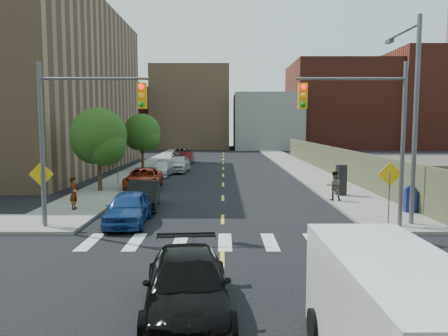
{
  "coord_description": "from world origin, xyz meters",
  "views": [
    {
      "loc": [
        0.05,
        -12.11,
        4.41
      ],
      "look_at": [
        0.07,
        12.27,
        2.0
      ],
      "focal_mm": 35.0,
      "sensor_mm": 36.0,
      "label": 1
    }
  ],
  "objects_px": {
    "black_sedan": "(187,285)",
    "parked_car_white": "(178,164)",
    "pedestrian_west": "(74,193)",
    "parked_car_grey": "(182,153)",
    "payphone": "(341,180)",
    "parked_car_red": "(144,178)",
    "parked_car_black": "(143,195)",
    "parked_car_silver": "(161,169)",
    "cargo_van": "(392,318)",
    "parked_car_blue": "(128,208)",
    "parked_car_maroon": "(186,158)",
    "mailbox": "(410,199)",
    "pedestrian_east": "(334,186)"
  },
  "relations": [
    {
      "from": "parked_car_grey",
      "to": "parked_car_maroon",
      "type": "bearing_deg",
      "value": -82.2
    },
    {
      "from": "black_sedan",
      "to": "pedestrian_west",
      "type": "xyz_separation_m",
      "value": [
        -6.72,
        12.01,
        0.26
      ]
    },
    {
      "from": "payphone",
      "to": "pedestrian_west",
      "type": "height_order",
      "value": "payphone"
    },
    {
      "from": "cargo_van",
      "to": "pedestrian_west",
      "type": "height_order",
      "value": "cargo_van"
    },
    {
      "from": "parked_car_grey",
      "to": "pedestrian_east",
      "type": "relative_size",
      "value": 2.99
    },
    {
      "from": "cargo_van",
      "to": "mailbox",
      "type": "xyz_separation_m",
      "value": [
        6.34,
        14.09,
        -0.41
      ]
    },
    {
      "from": "parked_car_blue",
      "to": "cargo_van",
      "type": "distance_m",
      "value": 14.02
    },
    {
      "from": "black_sedan",
      "to": "parked_car_black",
      "type": "bearing_deg",
      "value": 99.42
    },
    {
      "from": "parked_car_white",
      "to": "mailbox",
      "type": "distance_m",
      "value": 23.64
    },
    {
      "from": "cargo_van",
      "to": "pedestrian_west",
      "type": "xyz_separation_m",
      "value": [
        -10.39,
        14.82,
        -0.24
      ]
    },
    {
      "from": "parked_car_blue",
      "to": "mailbox",
      "type": "relative_size",
      "value": 3.27
    },
    {
      "from": "parked_car_maroon",
      "to": "parked_car_blue",
      "type": "bearing_deg",
      "value": -88.84
    },
    {
      "from": "parked_car_red",
      "to": "pedestrian_east",
      "type": "height_order",
      "value": "pedestrian_east"
    },
    {
      "from": "parked_car_maroon",
      "to": "parked_car_silver",
      "type": "bearing_deg",
      "value": -94.38
    },
    {
      "from": "parked_car_black",
      "to": "pedestrian_west",
      "type": "xyz_separation_m",
      "value": [
        -3.32,
        -0.86,
        0.23
      ]
    },
    {
      "from": "parked_car_black",
      "to": "payphone",
      "type": "xyz_separation_m",
      "value": [
        11.41,
        3.66,
        0.34
      ]
    },
    {
      "from": "parked_car_blue",
      "to": "pedestrian_east",
      "type": "distance_m",
      "value": 11.79
    },
    {
      "from": "parked_car_red",
      "to": "mailbox",
      "type": "relative_size",
      "value": 3.92
    },
    {
      "from": "cargo_van",
      "to": "mailbox",
      "type": "relative_size",
      "value": 3.8
    },
    {
      "from": "parked_car_black",
      "to": "black_sedan",
      "type": "relative_size",
      "value": 0.92
    },
    {
      "from": "parked_car_grey",
      "to": "parked_car_red",
      "type": "bearing_deg",
      "value": -91.66
    },
    {
      "from": "payphone",
      "to": "parked_car_red",
      "type": "bearing_deg",
      "value": 152.46
    },
    {
      "from": "parked_car_maroon",
      "to": "cargo_van",
      "type": "xyz_separation_m",
      "value": [
        7.06,
        -42.47,
        0.52
      ]
    },
    {
      "from": "parked_car_maroon",
      "to": "pedestrian_east",
      "type": "relative_size",
      "value": 2.49
    },
    {
      "from": "parked_car_silver",
      "to": "parked_car_black",
      "type": "bearing_deg",
      "value": -80.14
    },
    {
      "from": "parked_car_grey",
      "to": "pedestrian_west",
      "type": "bearing_deg",
      "value": -94.92
    },
    {
      "from": "cargo_van",
      "to": "pedestrian_west",
      "type": "distance_m",
      "value": 18.1
    },
    {
      "from": "parked_car_blue",
      "to": "parked_car_maroon",
      "type": "bearing_deg",
      "value": 87.82
    },
    {
      "from": "parked_car_red",
      "to": "pedestrian_west",
      "type": "bearing_deg",
      "value": -108.5
    },
    {
      "from": "parked_car_silver",
      "to": "parked_car_white",
      "type": "xyz_separation_m",
      "value": [
        1.16,
        3.11,
        0.15
      ]
    },
    {
      "from": "pedestrian_west",
      "to": "cargo_van",
      "type": "bearing_deg",
      "value": -147.48
    },
    {
      "from": "parked_car_silver",
      "to": "black_sedan",
      "type": "height_order",
      "value": "black_sedan"
    },
    {
      "from": "parked_car_silver",
      "to": "parked_car_white",
      "type": "relative_size",
      "value": 0.95
    },
    {
      "from": "parked_car_red",
      "to": "mailbox",
      "type": "xyz_separation_m",
      "value": [
        14.7,
        -8.89,
        0.07
      ]
    },
    {
      "from": "parked_car_black",
      "to": "parked_car_blue",
      "type": "bearing_deg",
      "value": -95.32
    },
    {
      "from": "black_sedan",
      "to": "payphone",
      "type": "bearing_deg",
      "value": 58.75
    },
    {
      "from": "mailbox",
      "to": "payphone",
      "type": "bearing_deg",
      "value": 114.31
    },
    {
      "from": "cargo_van",
      "to": "payphone",
      "type": "height_order",
      "value": "cargo_van"
    },
    {
      "from": "black_sedan",
      "to": "pedestrian_west",
      "type": "relative_size",
      "value": 2.98
    },
    {
      "from": "parked_car_black",
      "to": "pedestrian_west",
      "type": "height_order",
      "value": "pedestrian_west"
    },
    {
      "from": "parked_car_black",
      "to": "parked_car_silver",
      "type": "bearing_deg",
      "value": 89.19
    },
    {
      "from": "black_sedan",
      "to": "parked_car_white",
      "type": "bearing_deg",
      "value": 90.93
    },
    {
      "from": "mailbox",
      "to": "payphone",
      "type": "height_order",
      "value": "payphone"
    },
    {
      "from": "mailbox",
      "to": "black_sedan",
      "type": "bearing_deg",
      "value": -128.0
    },
    {
      "from": "parked_car_grey",
      "to": "mailbox",
      "type": "distance_m",
      "value": 39.06
    },
    {
      "from": "mailbox",
      "to": "payphone",
      "type": "distance_m",
      "value": 5.62
    },
    {
      "from": "cargo_van",
      "to": "parked_car_silver",
      "type": "bearing_deg",
      "value": 104.69
    },
    {
      "from": "parked_car_black",
      "to": "payphone",
      "type": "relative_size",
      "value": 2.41
    },
    {
      "from": "parked_car_white",
      "to": "parked_car_grey",
      "type": "bearing_deg",
      "value": 98.0
    },
    {
      "from": "parked_car_silver",
      "to": "parked_car_maroon",
      "type": "relative_size",
      "value": 1.07
    }
  ]
}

